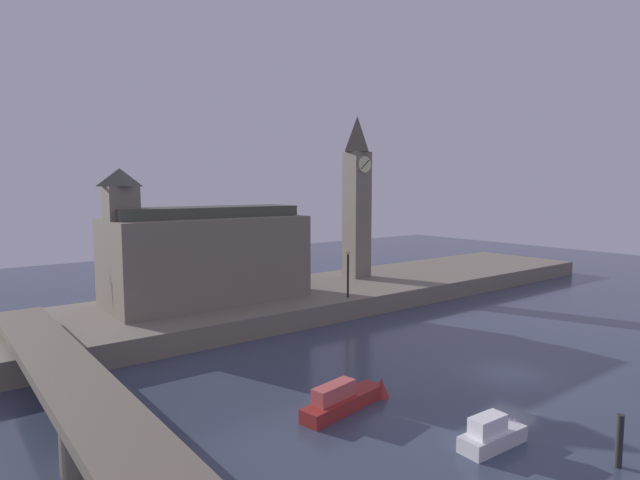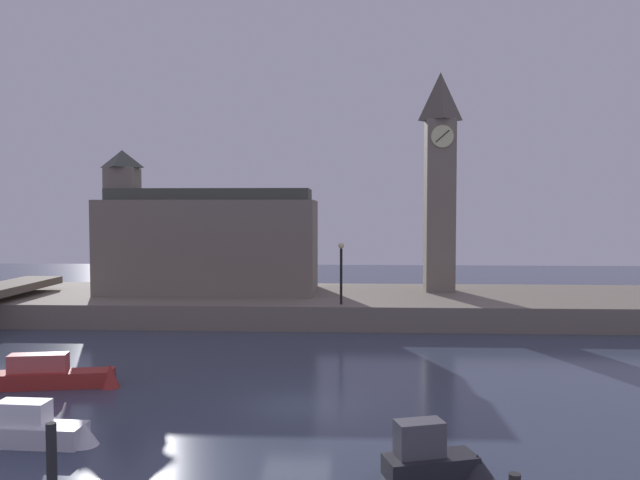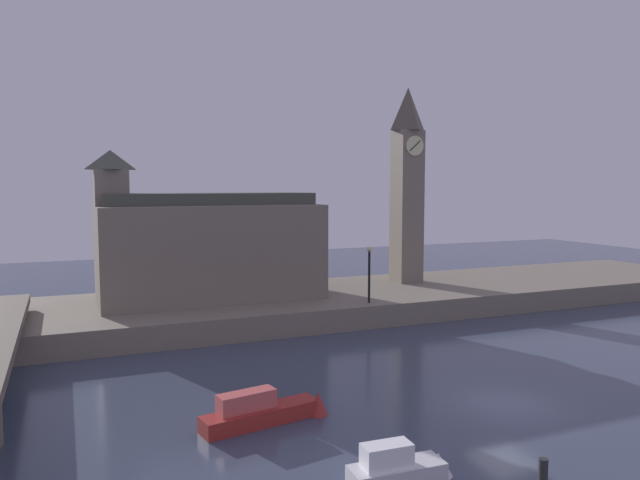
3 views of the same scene
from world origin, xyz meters
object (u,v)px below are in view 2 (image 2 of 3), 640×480
Objects in this scene: mooring_post_left at (52,462)px; boat_ferry_white at (42,429)px; streetlamp at (341,266)px; boat_barge_dark at (436,457)px; parliament_hall at (206,241)px; boat_dinghy_red at (61,376)px; clock_tower at (440,178)px.

mooring_post_left is 0.55× the size of boat_ferry_white.
boat_barge_dark is at bearing -82.29° from streetlamp.
parliament_hall is at bearing 91.53° from boat_ferry_white.
boat_ferry_white is 6.59m from boat_dinghy_red.
clock_tower is 11.08m from streetlamp.
boat_ferry_white is at bearing -88.47° from parliament_hall.
boat_ferry_white is at bearing 171.72° from boat_barge_dark.
boat_barge_dark is (12.46, -26.78, -4.52)m from parliament_hall.
clock_tower is at bearing 58.76° from boat_ferry_white.
streetlamp is 1.05× the size of boat_ferry_white.
clock_tower is 29.41m from boat_barge_dark.
boat_ferry_white is (0.67, -25.06, -4.56)m from parliament_hall.
boat_ferry_white is at bearing -121.24° from clock_tower.
clock_tower is at bearing 44.30° from streetlamp.
parliament_hall reaches higher than boat_ferry_white.
streetlamp reaches higher than boat_dinghy_red.
mooring_post_left is at bearing -114.72° from clock_tower.
mooring_post_left reaches higher than boat_ferry_white.
parliament_hall is 2.72× the size of boat_dinghy_red.
parliament_hall is 25.48m from boat_ferry_white.
mooring_post_left is at bearing -168.50° from boat_barge_dark.
clock_tower is 7.79× the size of mooring_post_left.
mooring_post_left is 0.63× the size of boat_barge_dark.
clock_tower reaches higher than mooring_post_left.
parliament_hall is (-16.45, -0.95, -4.42)m from clock_tower.
parliament_hall is at bearing 95.51° from mooring_post_left.
streetlamp reaches higher than boat_ferry_white.
mooring_post_left is at bearing -106.52° from streetlamp.
streetlamp reaches higher than mooring_post_left.
clock_tower is at bearing 65.28° from mooring_post_left.
boat_ferry_white is 0.66× the size of boat_dinghy_red.
boat_ferry_white is (-8.94, -19.34, -3.37)m from streetlamp.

